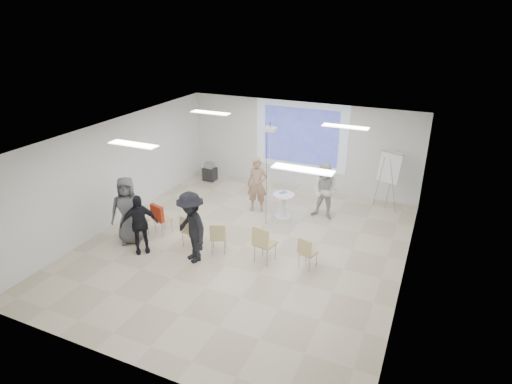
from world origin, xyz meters
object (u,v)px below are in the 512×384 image
at_px(chair_center, 218,236).
at_px(audience_outer, 128,207).
at_px(flipchart_easel, 390,168).
at_px(chair_far_left, 137,221).
at_px(laptop, 192,229).
at_px(player_right, 326,188).
at_px(chair_left_inner, 189,229).
at_px(pedestal_table, 283,204).
at_px(audience_left, 139,220).
at_px(chair_right_inner, 263,242).
at_px(player_left, 257,181).
at_px(chair_right_far, 307,251).
at_px(av_cart, 210,172).
at_px(audience_mid, 191,223).
at_px(chair_left_mid, 161,218).

xyz_separation_m(chair_center, audience_outer, (-2.43, -0.43, 0.53)).
height_order(audience_outer, flipchart_easel, audience_outer).
xyz_separation_m(chair_far_left, laptop, (1.54, 0.28, -0.05)).
xyz_separation_m(player_right, chair_left_inner, (-2.75, -3.09, -0.43)).
bearing_deg(chair_far_left, pedestal_table, 31.57).
distance_m(audience_outer, flipchart_easel, 7.66).
bearing_deg(audience_left, chair_right_inner, -28.84).
bearing_deg(player_left, chair_center, -101.68).
relative_size(chair_right_far, av_cart, 1.18).
relative_size(player_right, chair_center, 2.26).
relative_size(audience_mid, audience_outer, 1.01).
relative_size(chair_center, av_cart, 1.24).
bearing_deg(chair_far_left, laptop, 0.77).
bearing_deg(laptop, pedestal_table, -119.54).
xyz_separation_m(player_right, audience_mid, (-2.33, -3.63, 0.08)).
bearing_deg(player_left, audience_left, -130.82).
relative_size(chair_center, audience_mid, 0.41).
height_order(chair_center, chair_right_inner, chair_right_inner).
bearing_deg(av_cart, laptop, -63.64).
bearing_deg(audience_mid, chair_left_inner, 160.98).
bearing_deg(chair_left_inner, audience_left, -141.03).
distance_m(chair_far_left, chair_left_inner, 1.55).
distance_m(chair_far_left, chair_right_far, 4.66).
distance_m(chair_left_mid, chair_left_inner, 1.12).
bearing_deg(chair_right_inner, player_right, 87.44).
bearing_deg(chair_left_mid, audience_outer, -110.71).
bearing_deg(chair_left_mid, chair_right_inner, 12.84).
xyz_separation_m(chair_right_far, laptop, (-3.10, -0.16, -0.00)).
bearing_deg(chair_far_left, chair_right_inner, -5.60).
relative_size(laptop, av_cart, 0.48).
bearing_deg(player_right, av_cart, 167.95).
bearing_deg(player_left, chair_far_left, -141.84).
bearing_deg(chair_far_left, audience_outer, -113.04).
bearing_deg(flipchart_easel, player_left, -133.44).
bearing_deg(audience_left, laptop, -4.48).
bearing_deg(chair_left_inner, chair_right_far, 8.34).
xyz_separation_m(pedestal_table, audience_outer, (-3.22, -2.99, 0.59)).
height_order(pedestal_table, player_left, player_left).
distance_m(pedestal_table, chair_left_inner, 3.06).
relative_size(chair_left_inner, chair_right_far, 1.10).
bearing_deg(audience_outer, chair_right_inner, -22.18).
xyz_separation_m(chair_center, audience_mid, (-0.42, -0.56, 0.54)).
height_order(chair_right_inner, chair_right_far, chair_right_inner).
height_order(chair_left_inner, audience_mid, audience_mid).
xyz_separation_m(chair_right_inner, audience_outer, (-3.65, -0.47, 0.45)).
relative_size(player_left, chair_far_left, 2.17).
distance_m(chair_left_mid, laptop, 1.11).
height_order(chair_far_left, laptop, chair_far_left).
relative_size(flipchart_easel, av_cart, 2.75).
distance_m(audience_left, audience_mid, 1.45).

